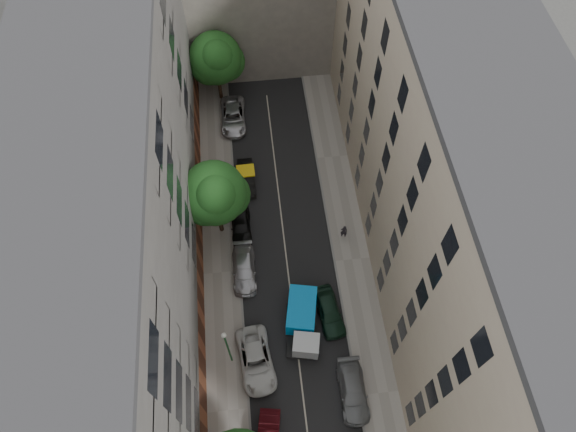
{
  "coord_description": "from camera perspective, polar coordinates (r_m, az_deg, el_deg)",
  "views": [
    {
      "loc": [
        -2.0,
        -18.71,
        38.95
      ],
      "look_at": [
        0.2,
        1.29,
        6.0
      ],
      "focal_mm": 32.0,
      "sensor_mm": 36.0,
      "label": 1
    }
  ],
  "objects": [
    {
      "name": "car_right_2",
      "position": [
        41.01,
        4.6,
        -10.53
      ],
      "size": [
        2.4,
        4.63,
        1.5
      ],
      "primitive_type": "imported",
      "rotation": [
        0.0,
        0.0,
        0.15
      ],
      "color": "black",
      "rests_on": "ground"
    },
    {
      "name": "car_right_1",
      "position": [
        39.47,
        7.23,
        -18.78
      ],
      "size": [
        1.95,
        4.77,
        1.38
      ],
      "primitive_type": "imported",
      "rotation": [
        0.0,
        0.0,
        -0.0
      ],
      "color": "slate",
      "rests_on": "ground"
    },
    {
      "name": "tree_far",
      "position": [
        51.33,
        -7.94,
        16.78
      ],
      "size": [
        5.32,
        5.05,
        7.7
      ],
      "color": "#382619",
      "rests_on": "sidewalk_left"
    },
    {
      "name": "tree_mid",
      "position": [
        40.44,
        -8.07,
        2.3
      ],
      "size": [
        5.45,
        5.21,
        8.38
      ],
      "color": "#382619",
      "rests_on": "sidewalk_left"
    },
    {
      "name": "ground",
      "position": [
        43.26,
        -0.07,
        -5.63
      ],
      "size": [
        120.0,
        120.0,
        0.0
      ],
      "primitive_type": "plane",
      "color": "#4C4C49",
      "rests_on": "ground"
    },
    {
      "name": "road_surface",
      "position": [
        43.25,
        -0.07,
        -5.62
      ],
      "size": [
        8.0,
        44.0,
        0.02
      ],
      "primitive_type": "cube",
      "color": "black",
      "rests_on": "ground"
    },
    {
      "name": "sidewalk_right",
      "position": [
        43.8,
        7.12,
        -4.83
      ],
      "size": [
        3.0,
        44.0,
        0.15
      ],
      "primitive_type": "cube",
      "color": "gray",
      "rests_on": "ground"
    },
    {
      "name": "building_right",
      "position": [
        36.85,
        17.2,
        3.1
      ],
      "size": [
        8.0,
        44.0,
        20.0
      ],
      "primitive_type": "cube",
      "color": "#B7A78E",
      "rests_on": "ground"
    },
    {
      "name": "car_left_6",
      "position": [
        52.06,
        -6.12,
        10.95
      ],
      "size": [
        2.57,
        5.34,
        1.47
      ],
      "primitive_type": "imported",
      "rotation": [
        0.0,
        0.0,
        -0.03
      ],
      "color": "#B3B2B7",
      "rests_on": "ground"
    },
    {
      "name": "car_left_2",
      "position": [
        39.76,
        -3.57,
        -15.72
      ],
      "size": [
        3.06,
        5.56,
        1.47
      ],
      "primitive_type": "imported",
      "rotation": [
        0.0,
        0.0,
        0.12
      ],
      "color": "silver",
      "rests_on": "ground"
    },
    {
      "name": "car_left_3",
      "position": [
        42.54,
        -4.9,
        -5.92
      ],
      "size": [
        2.0,
        4.75,
        1.37
      ],
      "primitive_type": "imported",
      "rotation": [
        0.0,
        0.0,
        -0.02
      ],
      "color": "#B1B1B6",
      "rests_on": "ground"
    },
    {
      "name": "sidewalk_left",
      "position": [
        43.29,
        -7.37,
        -6.26
      ],
      "size": [
        3.0,
        44.0,
        0.15
      ],
      "primitive_type": "cube",
      "color": "gray",
      "rests_on": "ground"
    },
    {
      "name": "lamp_post",
      "position": [
        37.0,
        -6.8,
        -14.03
      ],
      "size": [
        0.36,
        0.36,
        5.96
      ],
      "color": "#1B5F2C",
      "rests_on": "sidewalk_left"
    },
    {
      "name": "car_left_4",
      "position": [
        44.54,
        -5.26,
        -0.94
      ],
      "size": [
        1.75,
        4.27,
        1.45
      ],
      "primitive_type": "imported",
      "rotation": [
        0.0,
        0.0,
        0.01
      ],
      "color": "black",
      "rests_on": "ground"
    },
    {
      "name": "building_left",
      "position": [
        35.63,
        -17.96,
        -0.09
      ],
      "size": [
        8.0,
        44.0,
        20.0
      ],
      "primitive_type": "cube",
      "color": "#504E4B",
      "rests_on": "ground"
    },
    {
      "name": "tarp_truck",
      "position": [
        40.01,
        1.65,
        -11.59
      ],
      "size": [
        3.04,
        5.56,
        2.41
      ],
      "rotation": [
        0.0,
        0.0,
        -0.21
      ],
      "color": "black",
      "rests_on": "ground"
    },
    {
      "name": "pedestrian",
      "position": [
        44.02,
        6.23,
        -1.71
      ],
      "size": [
        0.65,
        0.5,
        1.59
      ],
      "primitive_type": "imported",
      "rotation": [
        0.0,
        0.0,
        2.91
      ],
      "color": "black",
      "rests_on": "sidewalk_right"
    },
    {
      "name": "car_left_5",
      "position": [
        47.25,
        -4.65,
        4.24
      ],
      "size": [
        1.56,
        4.23,
        1.38
      ],
      "primitive_type": "imported",
      "rotation": [
        0.0,
        0.0,
        0.02
      ],
      "color": "black",
      "rests_on": "ground"
    }
  ]
}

